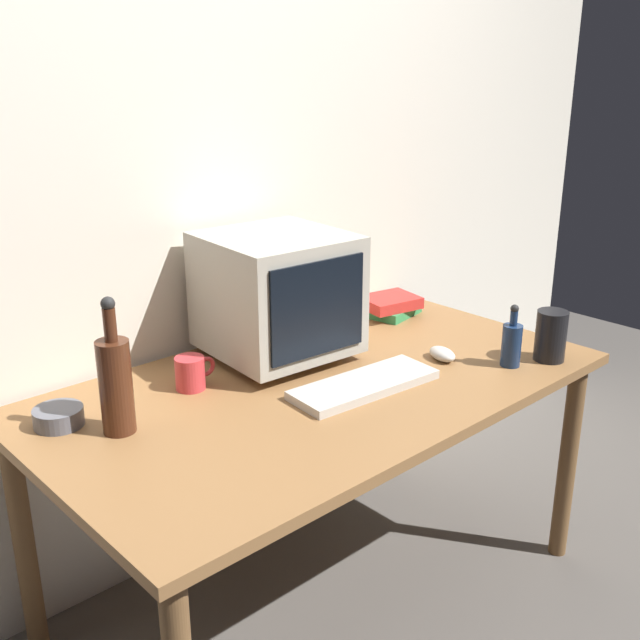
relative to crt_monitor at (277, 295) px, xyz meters
name	(u,v)px	position (x,y,z in m)	size (l,w,h in m)	color
ground_plane	(320,594)	(-0.03, -0.22, -0.90)	(6.00, 6.00, 0.00)	#56514C
back_wall	(206,164)	(-0.03, 0.28, 0.35)	(4.00, 0.08, 2.50)	silver
desk	(320,407)	(-0.03, -0.22, -0.27)	(1.56, 0.88, 0.71)	olive
crt_monitor	(277,295)	(0.00, 0.00, 0.00)	(0.41, 0.41, 0.37)	#B2AD9E
keyboard	(364,385)	(0.02, -0.33, -0.18)	(0.42, 0.15, 0.02)	beige
computer_mouse	(442,354)	(0.34, -0.35, -0.17)	(0.06, 0.10, 0.04)	beige
bottle_tall	(115,382)	(-0.58, -0.11, -0.07)	(0.08, 0.08, 0.34)	#472314
bottle_short	(512,343)	(0.45, -0.51, -0.12)	(0.06, 0.06, 0.18)	navy
book_stack	(391,305)	(0.52, 0.03, -0.16)	(0.22, 0.18, 0.07)	#33894C
mug	(191,373)	(-0.32, -0.02, -0.15)	(0.12, 0.08, 0.09)	#CC383D
cd_spindle	(59,417)	(-0.67, 0.02, -0.17)	(0.12, 0.12, 0.04)	#595B66
metal_canister	(551,336)	(0.57, -0.56, -0.12)	(0.09, 0.09, 0.15)	black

